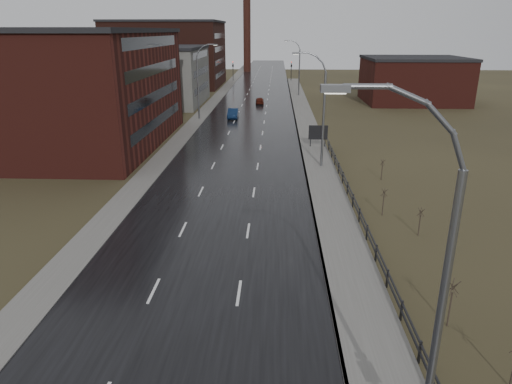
# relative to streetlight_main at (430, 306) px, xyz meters

# --- Properties ---
(road) EXTENTS (14.00, 300.00, 0.06)m
(road) POSITION_rel_streetlight_main_xyz_m (-8.47, 58.00, -6.03)
(road) COLOR black
(road) RESTS_ON ground
(sidewalk_right) EXTENTS (3.20, 180.00, 0.18)m
(sidewalk_right) POSITION_rel_streetlight_main_xyz_m (0.13, 33.00, -5.97)
(sidewalk_right) COLOR #595651
(sidewalk_right) RESTS_ON ground
(curb_right) EXTENTS (0.16, 180.00, 0.18)m
(curb_right) POSITION_rel_streetlight_main_xyz_m (-1.39, 33.00, -5.97)
(curb_right) COLOR slate
(curb_right) RESTS_ON ground
(sidewalk_left) EXTENTS (2.40, 260.00, 0.12)m
(sidewalk_left) POSITION_rel_streetlight_main_xyz_m (-16.67, 58.00, -6.00)
(sidewalk_left) COLOR #595651
(sidewalk_left) RESTS_ON ground
(warehouse_near) EXTENTS (22.44, 28.56, 13.50)m
(warehouse_near) POSITION_rel_streetlight_main_xyz_m (-29.46, 43.00, 0.70)
(warehouse_near) COLOR #471914
(warehouse_near) RESTS_ON ground
(warehouse_mid) EXTENTS (16.32, 20.40, 10.50)m
(warehouse_mid) POSITION_rel_streetlight_main_xyz_m (-26.46, 76.00, -0.80)
(warehouse_mid) COLOR slate
(warehouse_mid) RESTS_ON ground
(warehouse_far) EXTENTS (26.52, 24.48, 15.50)m
(warehouse_far) POSITION_rel_streetlight_main_xyz_m (-31.47, 106.00, 1.70)
(warehouse_far) COLOR #331611
(warehouse_far) RESTS_ON ground
(building_right) EXTENTS (18.36, 16.32, 8.50)m
(building_right) POSITION_rel_streetlight_main_xyz_m (21.83, 80.00, -1.80)
(building_right) COLOR #471914
(building_right) RESTS_ON ground
(smokestack) EXTENTS (2.70, 2.70, 30.70)m
(smokestack) POSITION_rel_streetlight_main_xyz_m (-14.47, 148.00, 9.44)
(smokestack) COLOR #331611
(smokestack) RESTS_ON ground
(streetlight_main) EXTENTS (3.91, 0.29, 12.11)m
(streetlight_main) POSITION_rel_streetlight_main_xyz_m (0.00, 0.00, 0.00)
(streetlight_main) COLOR slate
(streetlight_main) RESTS_ON ground
(streetlight_right_mid) EXTENTS (3.36, 0.28, 11.35)m
(streetlight_right_mid) POSITION_rel_streetlight_main_xyz_m (0.03, 34.00, -0.22)
(streetlight_right_mid) COLOR slate
(streetlight_right_mid) RESTS_ON ground
(streetlight_left) EXTENTS (3.36, 0.28, 11.35)m
(streetlight_left) POSITION_rel_streetlight_main_xyz_m (-16.17, 60.00, -0.22)
(streetlight_left) COLOR slate
(streetlight_left) RESTS_ON ground
(streetlight_right_far) EXTENTS (3.36, 0.28, 11.35)m
(streetlight_right_far) POSITION_rel_streetlight_main_xyz_m (0.03, 88.00, -0.22)
(streetlight_right_far) COLOR slate
(streetlight_right_far) RESTS_ON ground
(guardrail) EXTENTS (0.10, 53.05, 1.10)m
(guardrail) POSITION_rel_streetlight_main_xyz_m (1.83, 16.32, -5.35)
(guardrail) COLOR black
(guardrail) RESTS_ON ground
(shrub_c) EXTENTS (0.58, 0.62, 2.47)m
(shrub_c) POSITION_rel_streetlight_main_xyz_m (3.94, 7.67, -4.75)
(shrub_c) COLOR #382D23
(shrub_c) RESTS_ON ground
(shrub_d) EXTENTS (0.48, 0.50, 2.00)m
(shrub_d) POSITION_rel_streetlight_main_xyz_m (5.50, 17.88, -5.00)
(shrub_d) COLOR #382D23
(shrub_d) RESTS_ON ground
(shrub_e) EXTENTS (0.51, 0.54, 2.15)m
(shrub_e) POSITION_rel_streetlight_main_xyz_m (3.81, 21.39, -4.92)
(shrub_e) COLOR #382D23
(shrub_e) RESTS_ON ground
(shrub_f) EXTENTS (0.48, 0.50, 2.00)m
(shrub_f) POSITION_rel_streetlight_main_xyz_m (5.60, 30.20, -5.00)
(shrub_f) COLOR #382D23
(shrub_f) RESTS_ON ground
(billboard) EXTENTS (2.24, 0.17, 2.73)m
(billboard) POSITION_rel_streetlight_main_xyz_m (0.63, 42.23, -4.24)
(billboard) COLOR black
(billboard) RESTS_ON ground
(traffic_light_left) EXTENTS (0.58, 2.73, 5.30)m
(traffic_light_left) POSITION_rel_streetlight_main_xyz_m (-16.47, 118.00, -1.46)
(traffic_light_left) COLOR black
(traffic_light_left) RESTS_ON ground
(traffic_light_right) EXTENTS (0.58, 2.73, 5.30)m
(traffic_light_right) POSITION_rel_streetlight_main_xyz_m (-0.47, 118.00, -1.46)
(traffic_light_right) COLOR black
(traffic_light_right) RESTS_ON ground
(car_near) EXTENTS (1.75, 4.63, 1.51)m
(car_near) POSITION_rel_streetlight_main_xyz_m (-11.21, 60.93, -5.30)
(car_near) COLOR #0B1D3B
(car_near) RESTS_ON ground
(car_far) EXTENTS (1.70, 3.85, 1.29)m
(car_far) POSITION_rel_streetlight_main_xyz_m (-7.53, 75.99, -5.42)
(car_far) COLOR #49150C
(car_far) RESTS_ON ground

